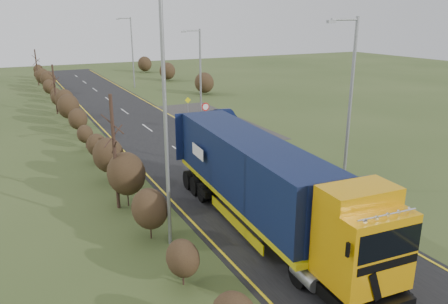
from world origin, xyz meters
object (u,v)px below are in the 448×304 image
at_px(lorry, 262,181).
at_px(car_blue_sedan, 222,115).
at_px(streetlight_near, 349,99).
at_px(speed_sign, 206,111).
at_px(car_red_hatchback, 224,124).

relative_size(lorry, car_blue_sedan, 3.94).
bearing_deg(streetlight_near, speed_sign, 95.32).
distance_m(lorry, car_blue_sedan, 22.19).
relative_size(car_blue_sedan, speed_sign, 1.56).
distance_m(car_blue_sedan, speed_sign, 4.05).
distance_m(streetlight_near, speed_sign, 16.25).
bearing_deg(speed_sign, car_red_hatchback, -19.17).
xyz_separation_m(lorry, streetlight_near, (6.78, 2.16, 2.89)).
distance_m(car_red_hatchback, speed_sign, 1.98).
bearing_deg(speed_sign, streetlight_near, -84.68).
bearing_deg(car_red_hatchback, streetlight_near, 78.28).
xyz_separation_m(lorry, car_red_hatchback, (6.82, 17.44, -1.82)).
xyz_separation_m(car_blue_sedan, speed_sign, (-2.89, -2.58, 1.16)).
relative_size(car_red_hatchback, car_blue_sedan, 0.95).
xyz_separation_m(lorry, speed_sign, (5.31, 17.96, -0.65)).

